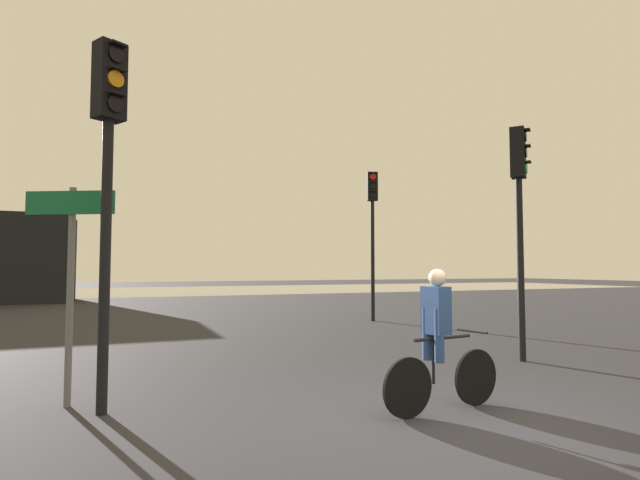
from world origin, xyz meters
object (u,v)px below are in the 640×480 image
traffic_light_near_right (519,197)px  traffic_light_far_right (372,217)px  cyclist (439,339)px  direction_sign_post (70,263)px  traffic_light_near_left (108,153)px

traffic_light_near_right → traffic_light_far_right: (0.78, 6.92, 0.32)m
traffic_light_near_right → cyclist: size_ratio=2.44×
traffic_light_near_right → direction_sign_post: 7.26m
direction_sign_post → cyclist: bearing=-178.5°
traffic_light_near_left → direction_sign_post: (-0.39, 0.48, -1.26)m
traffic_light_far_right → cyclist: traffic_light_far_right is taller
direction_sign_post → cyclist: (3.92, -1.85, -0.88)m
traffic_light_near_right → direction_sign_post: (-7.16, -0.19, -1.20)m
direction_sign_post → traffic_light_near_left: bearing=156.2°
traffic_light_far_right → direction_sign_post: 10.76m
traffic_light_near_right → traffic_light_near_left: bearing=-34.0°
traffic_light_near_right → direction_sign_post: size_ratio=1.60×
traffic_light_near_right → cyclist: (-3.23, -2.04, -2.08)m
cyclist → traffic_light_far_right: bearing=148.0°
traffic_light_far_right → traffic_light_near_right: bearing=101.2°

